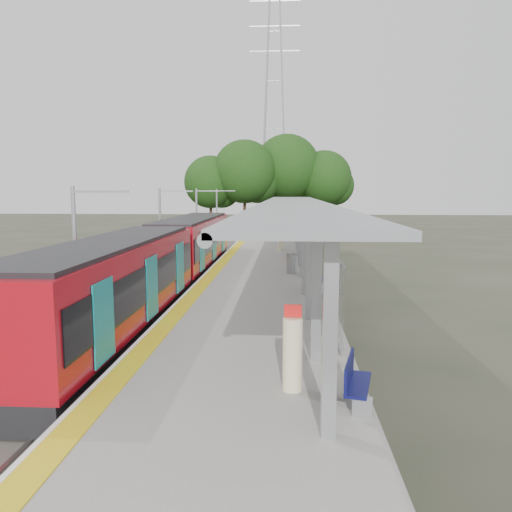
{
  "coord_description": "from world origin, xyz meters",
  "views": [
    {
      "loc": [
        1.27,
        -10.26,
        5.24
      ],
      "look_at": [
        -0.13,
        12.01,
        2.3
      ],
      "focal_mm": 35.0,
      "sensor_mm": 36.0,
      "label": 1
    }
  ],
  "objects_px": {
    "bench_mid": "(319,278)",
    "info_pillar_near": "(292,353)",
    "bench_near": "(354,380)",
    "bench_far": "(307,246)",
    "train": "(164,259)",
    "litter_bin": "(291,264)",
    "info_pillar_far": "(281,241)"
  },
  "relations": [
    {
      "from": "bench_mid",
      "to": "bench_far",
      "type": "height_order",
      "value": "bench_far"
    },
    {
      "from": "bench_near",
      "to": "litter_bin",
      "type": "bearing_deg",
      "value": 106.81
    },
    {
      "from": "info_pillar_far",
      "to": "train",
      "type": "bearing_deg",
      "value": -117.98
    },
    {
      "from": "bench_far",
      "to": "litter_bin",
      "type": "bearing_deg",
      "value": -108.78
    },
    {
      "from": "bench_near",
      "to": "info_pillar_near",
      "type": "distance_m",
      "value": 1.42
    },
    {
      "from": "bench_near",
      "to": "train",
      "type": "bearing_deg",
      "value": 130.93
    },
    {
      "from": "bench_mid",
      "to": "litter_bin",
      "type": "distance_m",
      "value": 4.54
    },
    {
      "from": "bench_far",
      "to": "info_pillar_far",
      "type": "height_order",
      "value": "info_pillar_far"
    },
    {
      "from": "litter_bin",
      "to": "bench_mid",
      "type": "bearing_deg",
      "value": -75.51
    },
    {
      "from": "bench_mid",
      "to": "info_pillar_near",
      "type": "relative_size",
      "value": 0.82
    },
    {
      "from": "train",
      "to": "bench_near",
      "type": "xyz_separation_m",
      "value": [
        7.12,
        -13.25,
        -0.55
      ]
    },
    {
      "from": "bench_near",
      "to": "info_pillar_far",
      "type": "distance_m",
      "value": 25.99
    },
    {
      "from": "train",
      "to": "bench_far",
      "type": "distance_m",
      "value": 12.38
    },
    {
      "from": "train",
      "to": "info_pillar_near",
      "type": "xyz_separation_m",
      "value": [
        5.9,
        -12.59,
        -0.24
      ]
    },
    {
      "from": "bench_near",
      "to": "litter_bin",
      "type": "xyz_separation_m",
      "value": [
        -1.14,
        15.84,
        0.01
      ]
    },
    {
      "from": "info_pillar_near",
      "to": "info_pillar_far",
      "type": "relative_size",
      "value": 1.19
    },
    {
      "from": "train",
      "to": "litter_bin",
      "type": "bearing_deg",
      "value": 23.51
    },
    {
      "from": "bench_far",
      "to": "bench_mid",
      "type": "bearing_deg",
      "value": -100.22
    },
    {
      "from": "bench_far",
      "to": "info_pillar_far",
      "type": "bearing_deg",
      "value": 115.06
    },
    {
      "from": "bench_near",
      "to": "bench_far",
      "type": "distance_m",
      "value": 23.38
    },
    {
      "from": "bench_mid",
      "to": "train",
      "type": "bearing_deg",
      "value": 172.78
    },
    {
      "from": "info_pillar_far",
      "to": "litter_bin",
      "type": "xyz_separation_m",
      "value": [
        0.67,
        -10.08,
        -0.17
      ]
    },
    {
      "from": "info_pillar_far",
      "to": "bench_mid",
      "type": "bearing_deg",
      "value": -88.17
    },
    {
      "from": "bench_mid",
      "to": "bench_near",
      "type": "bearing_deg",
      "value": -82.98
    },
    {
      "from": "litter_bin",
      "to": "bench_far",
      "type": "bearing_deg",
      "value": 81.46
    },
    {
      "from": "train",
      "to": "info_pillar_far",
      "type": "height_order",
      "value": "train"
    },
    {
      "from": "bench_mid",
      "to": "litter_bin",
      "type": "xyz_separation_m",
      "value": [
        -1.14,
        4.4,
        -0.03
      ]
    },
    {
      "from": "train",
      "to": "bench_far",
      "type": "relative_size",
      "value": 16.61
    },
    {
      "from": "train",
      "to": "bench_mid",
      "type": "distance_m",
      "value": 7.35
    },
    {
      "from": "bench_near",
      "to": "info_pillar_near",
      "type": "bearing_deg",
      "value": 164.29
    },
    {
      "from": "bench_near",
      "to": "info_pillar_far",
      "type": "bearing_deg",
      "value": 106.7
    },
    {
      "from": "bench_far",
      "to": "info_pillar_near",
      "type": "xyz_separation_m",
      "value": [
        -1.21,
        -22.72,
        0.23
      ]
    }
  ]
}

